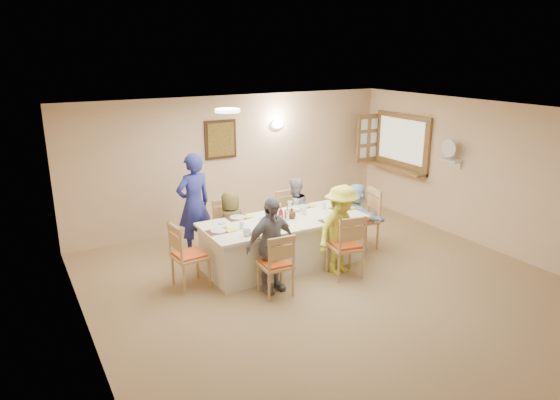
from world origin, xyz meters
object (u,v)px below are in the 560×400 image
dining_table (284,242)px  chair_right_end (362,218)px  chair_front_right (345,245)px  chair_left_end (190,255)px  chair_back_right (291,217)px  diner_front_left (271,245)px  desk_fan (450,152)px  chair_front_left (275,263)px  diner_front_right (341,230)px  diner_right_end (356,216)px  chair_back_left (228,229)px  diner_back_left (231,225)px  diner_back_right (294,212)px  condiment_ketchup (281,214)px  serving_hatch (402,142)px  caregiver (194,204)px

dining_table → chair_right_end: size_ratio=2.48×
chair_front_right → chair_left_end: size_ratio=1.01×
chair_back_right → diner_front_left: 1.92m
desk_fan → chair_front_left: (-3.89, -0.56, -1.09)m
chair_back_right → chair_front_left: bearing=-127.6°
desk_fan → chair_front_right: desk_fan is taller
chair_front_right → chair_back_right: bearing=-80.4°
desk_fan → diner_front_left: (-3.89, -0.44, -0.86)m
diner_front_right → diner_right_end: (0.82, 0.68, -0.12)m
desk_fan → diner_front_right: desk_fan is taller
chair_front_right → diner_front_right: bearing=-80.4°
chair_back_right → chair_back_left: bearing=179.3°
diner_front_left → chair_front_right: bearing=-13.3°
chair_back_left → diner_front_left: 1.50m
diner_right_end → diner_back_left: bearing=66.3°
diner_back_right → condiment_ketchup: size_ratio=5.52×
chair_back_right → chair_left_end: (-2.15, -0.80, 0.03)m
diner_front_right → diner_front_left: bearing=168.9°
serving_hatch → chair_right_end: 2.37m
desk_fan → condiment_ketchup: (-3.36, 0.23, -0.68)m
desk_fan → chair_front_left: bearing=-171.8°
desk_fan → chair_back_right: bearing=158.9°
desk_fan → diner_back_left: bearing=166.7°
serving_hatch → diner_right_end: size_ratio=1.30×
dining_table → caregiver: (-1.05, 1.15, 0.48)m
chair_back_left → chair_left_end: chair_left_end is taller
chair_back_right → diner_front_right: bearing=-90.7°
chair_back_left → diner_front_left: bearing=-85.5°
dining_table → chair_back_left: 1.00m
dining_table → chair_front_right: chair_front_right is taller
serving_hatch → diner_back_right: (-2.80, -0.43, -0.90)m
chair_back_left → diner_back_left: (0.00, -0.12, 0.10)m
dining_table → chair_front_left: chair_front_left is taller
diner_back_left → caregiver: bearing=-51.2°
serving_hatch → chair_left_end: (-4.95, -1.11, -1.01)m
dining_table → diner_back_left: 0.93m
diner_front_left → chair_front_left: bearing=-97.5°
chair_back_right → serving_hatch: bearing=5.7°
dining_table → condiment_ketchup: condiment_ketchup is taller
chair_right_end → condiment_ketchup: size_ratio=4.76×
diner_right_end → chair_front_left: bearing=106.5°
chair_back_left → diner_back_right: bearing=-1.2°
chair_front_left → diner_back_left: size_ratio=0.82×
chair_back_right → diner_back_right: 0.19m
desk_fan → diner_front_right: bearing=-170.7°
chair_back_right → diner_back_left: 1.21m
chair_front_left → caregiver: size_ratio=0.54×
dining_table → diner_front_right: diner_front_right is taller
chair_back_right → caregiver: bearing=167.3°
diner_front_left → diner_front_right: 1.20m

